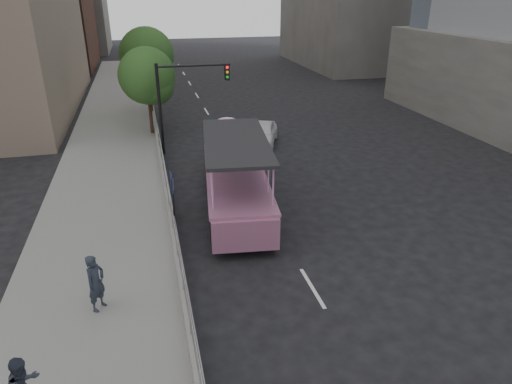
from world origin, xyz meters
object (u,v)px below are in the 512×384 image
at_px(pedestrian_near, 96,283).
at_px(street_tree_near, 149,78).
at_px(duck_boat, 234,175).
at_px(traffic_signal, 180,93).
at_px(car, 263,133).
at_px(parking_sign, 173,194).
at_px(street_tree_far, 148,57).

distance_m(pedestrian_near, street_tree_near, 18.08).
height_order(duck_boat, traffic_signal, traffic_signal).
bearing_deg(car, street_tree_near, 177.87).
bearing_deg(street_tree_near, pedestrian_near, -97.33).
bearing_deg(pedestrian_near, duck_boat, -1.95).
bearing_deg(parking_sign, pedestrian_near, -118.25).
bearing_deg(car, duck_boat, -91.52).
distance_m(street_tree_near, street_tree_far, 6.02).
bearing_deg(parking_sign, street_tree_near, 91.35).
height_order(duck_boat, pedestrian_near, duck_boat).
bearing_deg(pedestrian_near, street_tree_far, 29.97).
distance_m(duck_boat, street_tree_near, 11.47).
relative_size(parking_sign, traffic_signal, 0.47).
xyz_separation_m(car, parking_sign, (-6.26, -10.00, 0.90)).
relative_size(pedestrian_near, parking_sign, 0.72).
height_order(car, street_tree_far, street_tree_far).
xyz_separation_m(traffic_signal, street_tree_far, (-1.40, 9.43, 0.81)).
relative_size(car, traffic_signal, 0.76).
bearing_deg(traffic_signal, parking_sign, -97.75).
relative_size(duck_boat, pedestrian_near, 5.78).
height_order(pedestrian_near, street_tree_near, street_tree_near).
xyz_separation_m(parking_sign, traffic_signal, (1.29, 9.50, 1.93)).
relative_size(duck_boat, car, 2.59).
xyz_separation_m(pedestrian_near, traffic_signal, (3.88, 14.31, 2.31)).
xyz_separation_m(parking_sign, street_tree_near, (-0.30, 12.93, 2.25)).
bearing_deg(pedestrian_near, street_tree_near, 28.61).
height_order(car, pedestrian_near, pedestrian_near).
height_order(parking_sign, traffic_signal, traffic_signal).
xyz_separation_m(car, street_tree_far, (-6.36, 8.93, 3.63)).
height_order(duck_boat, parking_sign, duck_boat).
bearing_deg(parking_sign, street_tree_far, 90.32).
xyz_separation_m(duck_boat, traffic_signal, (-1.59, 7.28, 2.26)).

